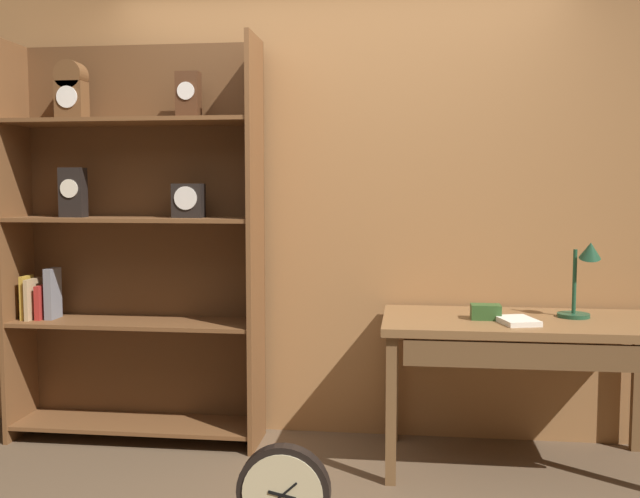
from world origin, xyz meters
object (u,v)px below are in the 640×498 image
(workbench, at_px, (524,336))
(open_repair_manual, at_px, (517,321))
(desk_lamp, at_px, (583,274))
(round_clock_large, at_px, (284,495))
(bookshelf, at_px, (132,241))
(toolbox_small, at_px, (486,312))

(workbench, bearing_deg, open_repair_manual, -116.87)
(desk_lamp, distance_m, round_clock_large, 1.84)
(desk_lamp, bearing_deg, open_repair_manual, -152.92)
(bookshelf, distance_m, round_clock_large, 1.80)
(bookshelf, bearing_deg, desk_lamp, -3.32)
(open_repair_manual, height_order, round_clock_large, open_repair_manual)
(bookshelf, relative_size, workbench, 1.58)
(desk_lamp, height_order, toolbox_small, desk_lamp)
(toolbox_small, bearing_deg, bookshelf, 173.39)
(desk_lamp, distance_m, open_repair_manual, 0.44)
(toolbox_small, height_order, round_clock_large, toolbox_small)
(open_repair_manual, xyz_separation_m, round_clock_large, (-1.00, -0.83, -0.56))
(desk_lamp, height_order, round_clock_large, desk_lamp)
(toolbox_small, height_order, open_repair_manual, toolbox_small)
(workbench, distance_m, open_repair_manual, 0.15)
(bookshelf, relative_size, toolbox_small, 15.15)
(bookshelf, bearing_deg, round_clock_large, -47.38)
(round_clock_large, bearing_deg, desk_lamp, 36.90)
(toolbox_small, distance_m, round_clock_large, 1.39)
(workbench, height_order, round_clock_large, workbench)
(workbench, height_order, open_repair_manual, open_repair_manual)
(bookshelf, height_order, toolbox_small, bookshelf)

